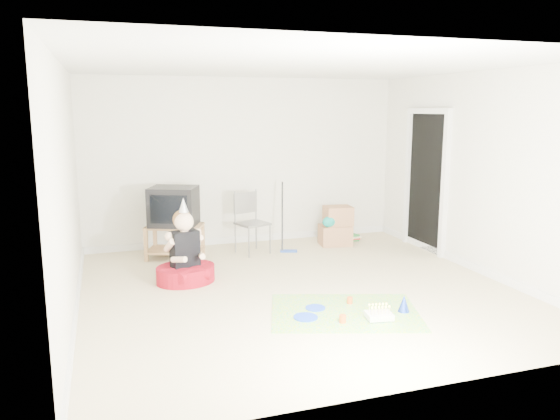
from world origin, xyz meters
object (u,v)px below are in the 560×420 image
object	(u,v)px
cardboard_boxes	(336,226)
seated_woman	(185,264)
tv_stand	(175,239)
folding_chair	(253,223)
birthday_cake	(379,316)
crt_tv	(174,206)

from	to	relation	value
cardboard_boxes	seated_woman	bearing A→B (deg)	-155.44
tv_stand	folding_chair	distance (m)	1.15
folding_chair	birthday_cake	distance (m)	3.01
crt_tv	folding_chair	xyz separation A→B (m)	(1.13, -0.08, -0.31)
folding_chair	seated_woman	size ratio (longest dim) A/B	0.87
seated_woman	folding_chair	bearing A→B (deg)	42.82
crt_tv	birthday_cake	xyz separation A→B (m)	(1.67, -3.01, -0.72)
crt_tv	folding_chair	distance (m)	1.18
cardboard_boxes	seated_woman	distance (m)	2.80
crt_tv	cardboard_boxes	bearing A→B (deg)	22.63
crt_tv	folding_chair	world-z (taller)	crt_tv
tv_stand	cardboard_boxes	bearing A→B (deg)	0.30
seated_woman	birthday_cake	size ratio (longest dim) A/B	3.70
cardboard_boxes	birthday_cake	bearing A→B (deg)	-105.75
tv_stand	seated_woman	xyz separation A→B (m)	(-0.02, -1.15, -0.05)
folding_chair	cardboard_boxes	xyz separation A→B (m)	(1.39, 0.09, -0.16)
birthday_cake	crt_tv	bearing A→B (deg)	119.04
birthday_cake	tv_stand	bearing A→B (deg)	119.04
cardboard_boxes	birthday_cake	world-z (taller)	cardboard_boxes
crt_tv	seated_woman	world-z (taller)	seated_woman
cardboard_boxes	crt_tv	bearing A→B (deg)	-179.70
crt_tv	birthday_cake	world-z (taller)	crt_tv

